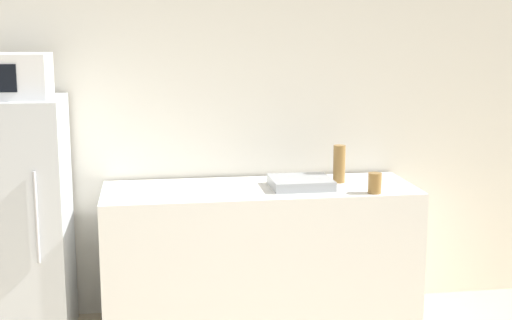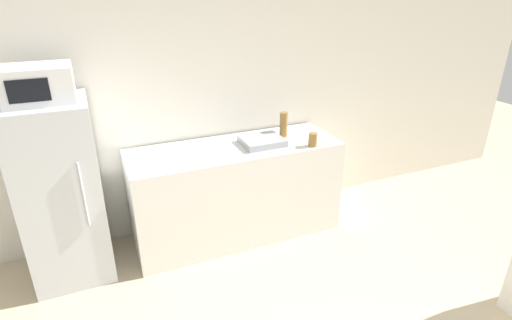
% 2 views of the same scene
% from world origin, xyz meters
% --- Properties ---
extents(wall_back, '(8.00, 0.06, 2.60)m').
position_xyz_m(wall_back, '(0.00, 3.05, 1.30)').
color(wall_back, silver).
rests_on(wall_back, ground_plane).
extents(refrigerator, '(0.60, 0.65, 1.50)m').
position_xyz_m(refrigerator, '(-1.39, 2.66, 0.75)').
color(refrigerator, silver).
rests_on(refrigerator, ground_plane).
extents(microwave, '(0.47, 0.41, 0.26)m').
position_xyz_m(microwave, '(-1.39, 2.66, 1.63)').
color(microwave, white).
rests_on(microwave, refrigerator).
extents(counter, '(1.95, 0.68, 0.92)m').
position_xyz_m(counter, '(0.08, 2.65, 0.46)').
color(counter, silver).
rests_on(counter, ground_plane).
extents(sink_basin, '(0.37, 0.34, 0.06)m').
position_xyz_m(sink_basin, '(0.34, 2.62, 0.95)').
color(sink_basin, '#9EA3A8').
rests_on(sink_basin, counter).
extents(bottle_tall, '(0.08, 0.08, 0.24)m').
position_xyz_m(bottle_tall, '(0.61, 2.72, 1.04)').
color(bottle_tall, olive).
rests_on(bottle_tall, counter).
extents(bottle_short, '(0.08, 0.08, 0.12)m').
position_xyz_m(bottle_short, '(0.74, 2.39, 0.98)').
color(bottle_short, olive).
rests_on(bottle_short, counter).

